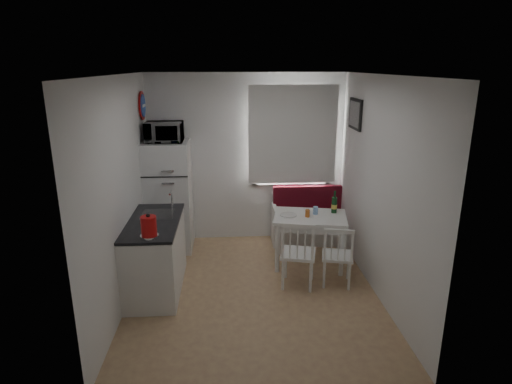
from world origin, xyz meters
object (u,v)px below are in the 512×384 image
dining_table (310,221)px  chair_left (300,248)px  microwave (164,132)px  wine_bottle (334,202)px  kitchen_counter (156,254)px  fridge (169,196)px  bench (310,224)px  kettle (149,226)px  chair_right (339,250)px

dining_table → chair_left: size_ratio=2.14×
microwave → wine_bottle: 2.58m
kitchen_counter → wine_bottle: kitchen_counter is taller
fridge → microwave: bearing=-90.0°
bench → wine_bottle: 0.96m
microwave → kettle: size_ratio=1.94×
kitchen_counter → dining_table: 2.10m
kitchen_counter → wine_bottle: bearing=14.8°
chair_right → fridge: (-2.25, 1.37, 0.32)m
fridge → microwave: 0.97m
bench → chair_left: chair_left is taller
chair_right → bench: bearing=105.9°
fridge → kettle: size_ratio=6.13×
dining_table → microwave: microwave is taller
bench → wine_bottle: wine_bottle is taller
kettle → wine_bottle: (2.32, 1.16, -0.15)m
kitchen_counter → chair_left: 1.78m
microwave → chair_left: bearing=-37.2°
dining_table → kettle: bearing=-140.9°
chair_right → microwave: microwave is taller
chair_left → chair_right: bearing=14.6°
kitchen_counter → fridge: bearing=89.1°
dining_table → fridge: 2.13m
bench → chair_right: 1.49m
bench → kettle: bearing=-138.6°
kitchen_counter → kettle: (0.05, -0.54, 0.58)m
kitchen_counter → microwave: (0.02, 1.19, 1.33)m
kitchen_counter → dining_table: bearing=14.6°
microwave → wine_bottle: size_ratio=1.67×
dining_table → chair_left: 0.71m
chair_right → wine_bottle: 0.85m
wine_bottle → fridge: bearing=165.3°
microwave → wine_bottle: (2.35, -0.57, -0.91)m
chair_right → kettle: 2.32m
kitchen_counter → chair_left: size_ratio=2.62×
kitchen_counter → chair_right: bearing=-3.2°
bench → fridge: size_ratio=0.74×
fridge → kitchen_counter: bearing=-90.9°
chair_right → fridge: 2.65m
kitchen_counter → kettle: bearing=-84.7°
dining_table → kettle: 2.27m
chair_right → chair_left: bearing=-166.0°
kitchen_counter → chair_right: kitchen_counter is taller
bench → wine_bottle: (0.18, -0.72, 0.60)m
chair_right → kettle: kettle is taller
fridge → kettle: (0.03, -1.78, 0.21)m
kitchen_counter → bench: (2.19, 1.35, -0.17)m
kitchen_counter → chair_right: size_ratio=2.93×
chair_right → wine_bottle: size_ratio=1.44×
kettle → wine_bottle: bearing=26.6°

